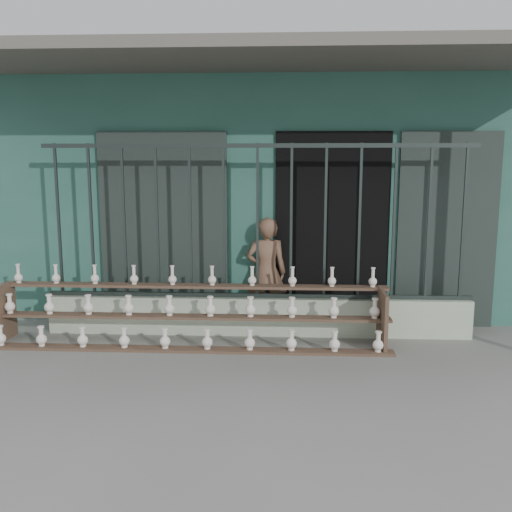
{
  "coord_description": "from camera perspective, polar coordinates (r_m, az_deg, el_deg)",
  "views": [
    {
      "loc": [
        0.33,
        -5.26,
        2.07
      ],
      "look_at": [
        0.0,
        1.0,
        1.0
      ],
      "focal_mm": 40.0,
      "sensor_mm": 36.0,
      "label": 1
    }
  ],
  "objects": [
    {
      "name": "ground",
      "position": [
        5.66,
        -0.54,
        -11.75
      ],
      "size": [
        60.0,
        60.0,
        0.0
      ],
      "primitive_type": "plane",
      "color": "slate"
    },
    {
      "name": "workshop_building",
      "position": [
        9.51,
        1.05,
        6.97
      ],
      "size": [
        7.4,
        6.6,
        3.21
      ],
      "color": "#2C5D50",
      "rests_on": "ground"
    },
    {
      "name": "parapet_wall",
      "position": [
        6.83,
        0.13,
        -6.0
      ],
      "size": [
        5.0,
        0.2,
        0.45
      ],
      "primitive_type": "cube",
      "color": "beige",
      "rests_on": "ground"
    },
    {
      "name": "security_fence",
      "position": [
        6.61,
        0.14,
        3.42
      ],
      "size": [
        5.0,
        0.04,
        1.8
      ],
      "color": "#283330",
      "rests_on": "parapet_wall"
    },
    {
      "name": "shelf_rack",
      "position": [
        6.47,
        -6.68,
        -5.73
      ],
      "size": [
        4.5,
        0.68,
        0.85
      ],
      "color": "brown",
      "rests_on": "ground"
    },
    {
      "name": "elderly_woman",
      "position": [
        7.04,
        1.05,
        -1.68
      ],
      "size": [
        0.53,
        0.38,
        1.37
      ],
      "primitive_type": "imported",
      "rotation": [
        0.0,
        0.0,
        3.24
      ],
      "color": "brown",
      "rests_on": "ground"
    }
  ]
}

